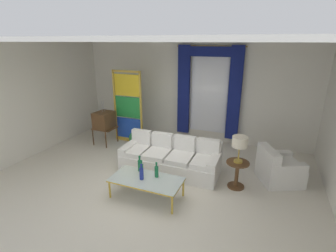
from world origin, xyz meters
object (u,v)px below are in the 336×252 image
Objects in this scene: coffee_table at (146,180)px; armchair_white at (278,170)px; bottle_blue_decanter at (141,173)px; table_lamp_brass at (240,143)px; bottle_amber_squat at (142,169)px; vintage_tv at (104,121)px; peacock_figurine at (133,139)px; stained_glass_divider at (128,109)px; round_side_table at (237,172)px; bottle_ruby_flask at (140,165)px; couch_white_long at (171,158)px; bottle_crystal_tall at (157,171)px.

armchair_white is (2.43, 1.65, -0.09)m from coffee_table.
table_lamp_brass is at bearing 32.98° from bottle_blue_decanter.
bottle_amber_squat is 0.24× the size of vintage_tv.
armchair_white is at bearing -7.68° from peacock_figurine.
coffee_table is 1.06× the size of vintage_tv.
stained_glass_divider reaches higher than round_side_table.
round_side_table is at bearing 32.98° from bottle_blue_decanter.
armchair_white reaches higher than bottle_ruby_flask.
stained_glass_divider is (-1.79, 2.53, 0.51)m from bottle_blue_decanter.
vintage_tv reaches higher than couch_white_long.
bottle_crystal_tall reaches higher than coffee_table.
stained_glass_divider is (-1.71, 2.36, 0.51)m from bottle_amber_squat.
bottle_ruby_flask is at bearing -106.74° from couch_white_long.
vintage_tv is (-2.61, 1.91, 0.19)m from bottle_crystal_tall.
vintage_tv is at bearing -171.74° from peacock_figurine.
couch_white_long is at bearing -30.61° from peacock_figurine.
coffee_table is 4.34× the size of bottle_amber_squat.
coffee_table is 3.22m from vintage_tv.
bottle_ruby_flask is (-0.30, -1.01, 0.24)m from couch_white_long.
bottle_blue_decanter is at bearing -147.02° from round_side_table.
armchair_white is (2.59, 1.53, -0.26)m from bottle_amber_squat.
table_lamp_brass is (1.70, 1.10, 0.48)m from bottle_blue_decanter.
bottle_amber_squat reaches higher than round_side_table.
couch_white_long is 1.08m from bottle_ruby_flask.
bottle_amber_squat is at bearing -56.12° from peacock_figurine.
couch_white_long is at bearing 96.51° from bottle_crystal_tall.
bottle_blue_decanter is 0.59× the size of table_lamp_brass.
bottle_ruby_flask is at bearing -54.53° from stained_glass_divider.
armchair_white is at bearing 36.13° from round_side_table.
bottle_blue_decanter is 2.69m from peacock_figurine.
stained_glass_divider is at bearing 125.28° from bottle_blue_decanter.
bottle_amber_squat is 0.15× the size of stained_glass_divider.
bottle_amber_squat is at bearing -149.43° from armchair_white.
stained_glass_divider is at bearing 157.75° from round_side_table.
bottle_ruby_flask is 3.06m from armchair_white.
vintage_tv reaches higher than bottle_blue_decanter.
couch_white_long reaches higher than bottle_ruby_flask.
round_side_table is (1.89, 0.82, -0.20)m from bottle_ruby_flask.
armchair_white reaches higher than bottle_amber_squat.
bottle_crystal_tall is 2.74m from armchair_white.
bottle_crystal_tall is 0.55× the size of peacock_figurine.
table_lamp_brass reaches higher than round_side_table.
peacock_figurine reaches higher than coffee_table.
vintage_tv reaches higher than peacock_figurine.
bottle_ruby_flask is 0.16× the size of stained_glass_divider.
table_lamp_brass reaches higher than armchair_white.
couch_white_long is 1.07× the size of stained_glass_divider.
peacock_figurine is at bearing 123.88° from bottle_amber_squat.
bottle_blue_decanter reaches higher than round_side_table.
bottle_crystal_tall reaches higher than peacock_figurine.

